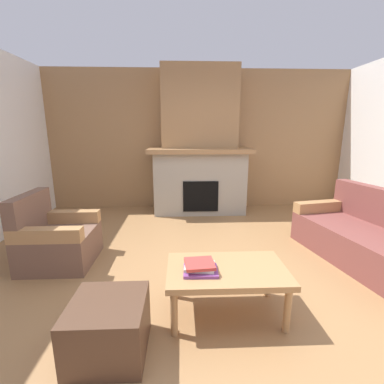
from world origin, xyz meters
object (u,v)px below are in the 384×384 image
(coffee_table, at_px, (227,274))
(fireplace, at_px, (199,151))
(ottoman, at_px, (109,327))
(armchair, at_px, (56,239))
(couch, at_px, (372,240))

(coffee_table, bearing_deg, fireplace, 90.45)
(coffee_table, distance_m, ottoman, 0.99)
(ottoman, bearing_deg, armchair, 125.26)
(couch, xyz_separation_m, armchair, (-3.74, 0.16, 0.01))
(couch, distance_m, coffee_table, 2.06)
(fireplace, distance_m, ottoman, 3.67)
(coffee_table, relative_size, ottoman, 1.92)
(fireplace, bearing_deg, coffee_table, -89.55)
(couch, height_order, coffee_table, couch)
(fireplace, bearing_deg, couch, -49.42)
(coffee_table, bearing_deg, couch, 23.87)
(fireplace, xyz_separation_m, ottoman, (-0.87, -3.44, -0.96))
(fireplace, height_order, ottoman, fireplace)
(ottoman, bearing_deg, coffee_table, 22.88)
(armchair, height_order, coffee_table, armchair)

